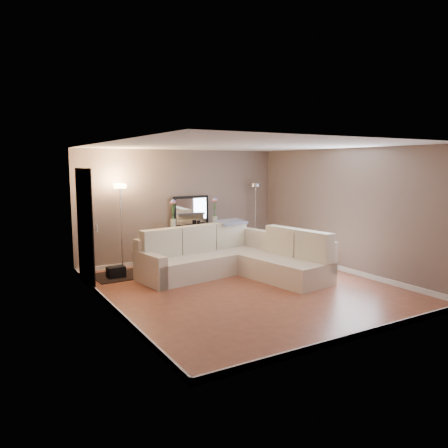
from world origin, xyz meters
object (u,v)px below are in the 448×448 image
console_table (192,243)px  floor_lamp_unlit (255,204)px  floor_lamp_lit (121,210)px  sectional_sofa (233,257)px

console_table → floor_lamp_unlit: floor_lamp_unlit is taller
floor_lamp_lit → floor_lamp_unlit: (3.48, 0.07, -0.05)m
floor_lamp_unlit → floor_lamp_lit: bearing=-178.8°
floor_lamp_lit → floor_lamp_unlit: bearing=1.2°
floor_lamp_lit → floor_lamp_unlit: size_ratio=1.04×
sectional_sofa → floor_lamp_unlit: bearing=43.6°
sectional_sofa → console_table: bearing=96.1°
sectional_sofa → console_table: sectional_sofa is taller
floor_lamp_lit → floor_lamp_unlit: 3.48m
console_table → floor_lamp_lit: floor_lamp_lit is taller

